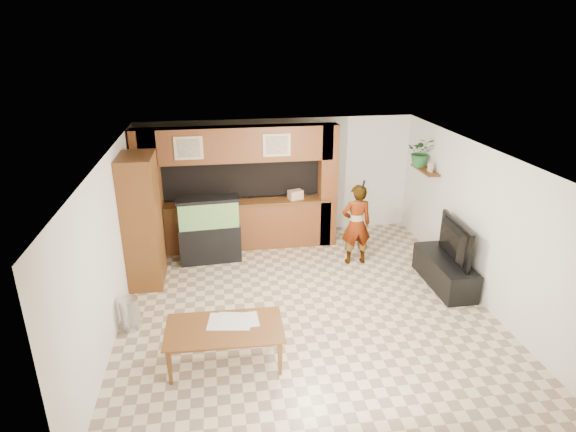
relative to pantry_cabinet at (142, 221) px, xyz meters
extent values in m
plane|color=beige|center=(2.70, -1.28, -1.19)|extent=(6.50, 6.50, 0.00)
plane|color=white|center=(2.70, -1.28, 1.41)|extent=(6.50, 6.50, 0.00)
plane|color=silver|center=(2.70, 1.97, 0.11)|extent=(6.00, 0.00, 6.00)
plane|color=silver|center=(-0.30, -1.28, 0.11)|extent=(0.00, 6.50, 6.50)
plane|color=silver|center=(5.70, -1.28, 0.11)|extent=(0.00, 6.50, 6.50)
cube|color=brown|center=(1.80, 1.17, -0.69)|extent=(3.80, 0.35, 1.00)
cube|color=brown|center=(1.80, 1.17, -0.17)|extent=(3.80, 0.43, 0.04)
cube|color=brown|center=(1.80, 1.17, 1.06)|extent=(3.80, 0.35, 0.70)
cube|color=brown|center=(0.00, 1.17, 0.11)|extent=(0.50, 0.35, 2.60)
cube|color=brown|center=(3.65, 1.17, 0.11)|extent=(0.35, 0.35, 2.60)
cube|color=black|center=(1.80, 1.72, 0.26)|extent=(4.20, 0.45, 0.85)
cube|color=tan|center=(0.85, 0.98, 1.06)|extent=(0.55, 0.03, 0.45)
cube|color=tan|center=(0.85, 0.96, 1.06)|extent=(0.43, 0.01, 0.35)
cube|color=tan|center=(2.55, 0.98, 1.06)|extent=(0.55, 0.03, 0.45)
cube|color=tan|center=(2.55, 0.96, 1.06)|extent=(0.43, 0.01, 0.35)
cylinder|color=black|center=(-0.27, -0.28, 0.71)|extent=(0.04, 0.25, 0.25)
cylinder|color=white|center=(-0.24, -0.28, 0.71)|extent=(0.01, 0.21, 0.21)
cube|color=brown|center=(5.55, 0.67, 0.51)|extent=(0.25, 0.90, 0.04)
cube|color=brown|center=(0.00, 0.00, 0.00)|extent=(0.59, 0.97, 2.38)
cylinder|color=#B2B2B7|center=(-0.09, -1.56, -0.93)|extent=(0.29, 0.29, 0.53)
cube|color=black|center=(1.15, 0.67, -0.81)|extent=(1.20, 0.45, 0.75)
cube|color=#378B3D|center=(1.15, 0.67, -0.18)|extent=(1.15, 0.42, 0.52)
cube|color=black|center=(1.15, 0.67, 0.11)|extent=(1.20, 0.45, 0.06)
cube|color=black|center=(5.35, -0.98, -0.93)|extent=(0.57, 1.55, 0.52)
imported|color=black|center=(5.35, -0.98, -0.31)|extent=(0.26, 1.26, 0.72)
cube|color=tan|center=(5.55, 0.45, 0.62)|extent=(0.05, 0.14, 0.18)
imported|color=#245A2A|center=(5.52, 0.87, 0.83)|extent=(0.69, 0.65, 0.61)
imported|color=#A7815B|center=(3.99, 0.14, -0.37)|extent=(0.60, 0.39, 1.63)
cylinder|color=black|center=(4.04, -0.02, 0.49)|extent=(0.04, 0.11, 0.17)
imported|color=brown|center=(1.34, -2.63, -0.91)|extent=(1.63, 0.94, 0.56)
cube|color=silver|center=(1.41, -2.47, -0.62)|extent=(0.65, 0.51, 0.01)
cube|color=silver|center=(1.56, -2.47, -0.62)|extent=(0.53, 0.39, 0.01)
cube|color=silver|center=(1.49, -2.43, -0.62)|extent=(0.56, 0.46, 0.01)
cube|color=tan|center=(2.96, 1.17, -0.05)|extent=(0.33, 0.27, 0.19)
camera|label=1|loc=(1.34, -8.23, 3.17)|focal=30.00mm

